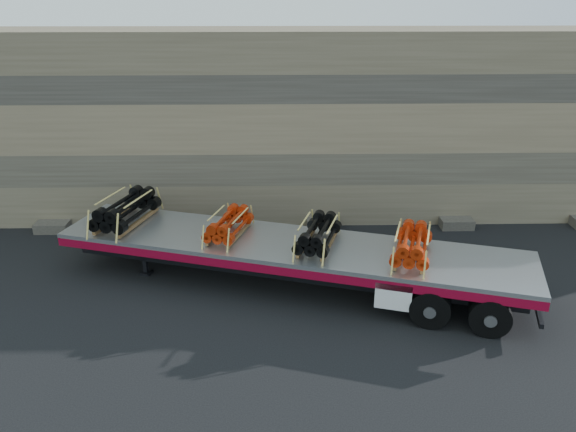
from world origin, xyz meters
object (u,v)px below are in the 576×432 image
bundle_front (126,211)px  bundle_midfront (229,225)px  trailer (289,264)px  bundle_midrear (318,235)px  bundle_rear (412,245)px

bundle_front → bundle_midfront: bearing=-0.0°
trailer → bundle_midrear: bearing=-0.0°
bundle_front → bundle_midfront: (3.32, -1.02, -0.09)m
bundle_front → bundle_midrear: 6.22m
bundle_front → bundle_midfront: size_ratio=1.28×
trailer → bundle_midfront: size_ratio=7.38×
bundle_midfront → bundle_front: bearing=180.0°
bundle_midfront → bundle_midrear: size_ratio=0.94×
trailer → bundle_midrear: size_ratio=6.92×
bundle_midfront → bundle_rear: bundle_rear is taller
bundle_front → bundle_rear: 8.89m
trailer → bundle_rear: (3.37, -1.04, 1.06)m
trailer → bundle_midfront: bearing=-180.0°
bundle_midrear → bundle_rear: 2.67m
bundle_front → bundle_rear: (8.50, -2.62, -0.07)m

